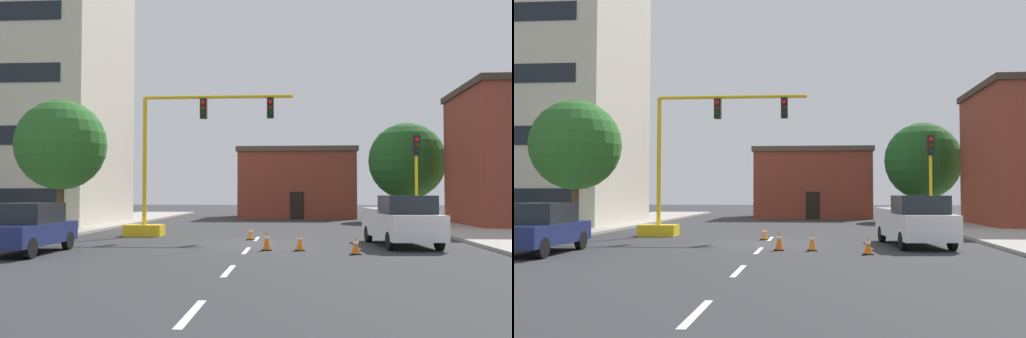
% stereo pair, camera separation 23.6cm
% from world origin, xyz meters
% --- Properties ---
extents(ground_plane, '(160.00, 160.00, 0.00)m').
position_xyz_m(ground_plane, '(0.00, 0.00, 0.00)').
color(ground_plane, '#2D2D30').
extents(sidewalk_left, '(6.00, 56.00, 0.14)m').
position_xyz_m(sidewalk_left, '(-11.85, 8.00, 0.07)').
color(sidewalk_left, '#9E998E').
rests_on(sidewalk_left, ground_plane).
extents(sidewalk_right, '(6.00, 56.00, 0.14)m').
position_xyz_m(sidewalk_right, '(11.85, 8.00, 0.07)').
color(sidewalk_right, '#9E998E').
rests_on(sidewalk_right, ground_plane).
extents(lane_stripe_seg_0, '(0.16, 2.40, 0.01)m').
position_xyz_m(lane_stripe_seg_0, '(0.00, -14.00, 0.00)').
color(lane_stripe_seg_0, silver).
rests_on(lane_stripe_seg_0, ground_plane).
extents(lane_stripe_seg_1, '(0.16, 2.40, 0.01)m').
position_xyz_m(lane_stripe_seg_1, '(0.00, -8.50, 0.00)').
color(lane_stripe_seg_1, silver).
rests_on(lane_stripe_seg_1, ground_plane).
extents(lane_stripe_seg_2, '(0.16, 2.40, 0.01)m').
position_xyz_m(lane_stripe_seg_2, '(0.00, -3.00, 0.00)').
color(lane_stripe_seg_2, silver).
rests_on(lane_stripe_seg_2, ground_plane).
extents(lane_stripe_seg_3, '(0.16, 2.40, 0.01)m').
position_xyz_m(lane_stripe_seg_3, '(0.00, 2.50, 0.00)').
color(lane_stripe_seg_3, silver).
rests_on(lane_stripe_seg_3, ground_plane).
extents(building_tall_left, '(14.01, 11.18, 18.32)m').
position_xyz_m(building_tall_left, '(-17.23, 13.44, 9.17)').
color(building_tall_left, beige).
rests_on(building_tall_left, ground_plane).
extents(building_brick_center, '(9.87, 8.61, 5.89)m').
position_xyz_m(building_brick_center, '(1.83, 26.71, 2.96)').
color(building_brick_center, brown).
rests_on(building_brick_center, ground_plane).
extents(traffic_signal_gantry, '(8.13, 1.20, 6.83)m').
position_xyz_m(traffic_signal_gantry, '(-4.58, 3.80, 2.19)').
color(traffic_signal_gantry, yellow).
rests_on(traffic_signal_gantry, ground_plane).
extents(traffic_light_pole_right, '(0.32, 0.47, 4.80)m').
position_xyz_m(traffic_light_pole_right, '(7.46, 3.75, 3.53)').
color(traffic_light_pole_right, yellow).
rests_on(traffic_light_pole_right, ground_plane).
extents(tree_left_near, '(4.48, 4.48, 6.72)m').
position_xyz_m(tree_left_near, '(-9.86, 4.00, 4.47)').
color(tree_left_near, '#4C3823').
rests_on(tree_left_near, ground_plane).
extents(tree_right_far, '(5.76, 5.76, 7.39)m').
position_xyz_m(tree_right_far, '(10.12, 20.37, 4.51)').
color(tree_right_far, '#4C3823').
rests_on(tree_right_far, ground_plane).
extents(pickup_truck_white, '(2.50, 5.56, 1.99)m').
position_xyz_m(pickup_truck_white, '(5.94, -0.72, 0.97)').
color(pickup_truck_white, white).
rests_on(pickup_truck_white, ground_plane).
extents(sedan_navy_near_left, '(1.87, 4.50, 1.74)m').
position_xyz_m(sedan_navy_near_left, '(-7.42, -4.58, 0.89)').
color(sedan_navy_near_left, navy).
rests_on(sedan_navy_near_left, ground_plane).
extents(traffic_cone_roadside_a, '(0.36, 0.36, 0.59)m').
position_xyz_m(traffic_cone_roadside_a, '(-0.23, 1.88, 0.29)').
color(traffic_cone_roadside_a, black).
rests_on(traffic_cone_roadside_a, ground_plane).
extents(traffic_cone_roadside_b, '(0.36, 0.36, 0.68)m').
position_xyz_m(traffic_cone_roadside_b, '(1.93, -2.91, 0.33)').
color(traffic_cone_roadside_b, black).
rests_on(traffic_cone_roadside_b, ground_plane).
extents(traffic_cone_roadside_c, '(0.36, 0.36, 0.62)m').
position_xyz_m(traffic_cone_roadside_c, '(3.82, -4.05, 0.30)').
color(traffic_cone_roadside_c, black).
rests_on(traffic_cone_roadside_c, ground_plane).
extents(traffic_cone_roadside_d, '(0.36, 0.36, 0.73)m').
position_xyz_m(traffic_cone_roadside_d, '(0.73, -2.88, 0.36)').
color(traffic_cone_roadside_d, black).
rests_on(traffic_cone_roadside_d, ground_plane).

